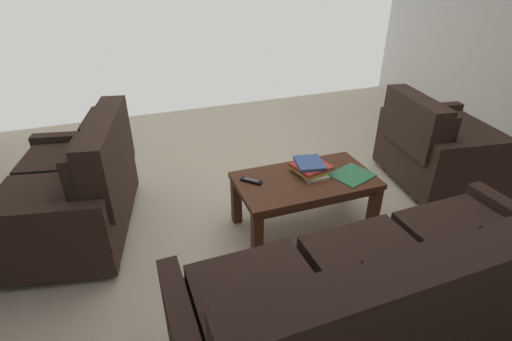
{
  "coord_description": "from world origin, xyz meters",
  "views": [
    {
      "loc": [
        1.04,
        2.4,
        1.88
      ],
      "look_at": [
        0.37,
        0.56,
        0.77
      ],
      "focal_mm": 26.94,
      "sensor_mm": 36.0,
      "label": 1
    }
  ],
  "objects_px": {
    "armchair_side": "(438,147)",
    "book_stack": "(310,168)",
    "sofa_main": "(386,303)",
    "coffee_table": "(305,186)",
    "loose_magazine": "(352,175)",
    "loveseat_near": "(78,189)",
    "tv_remote": "(251,181)"
  },
  "relations": [
    {
      "from": "loveseat_near",
      "to": "tv_remote",
      "type": "height_order",
      "value": "loveseat_near"
    },
    {
      "from": "coffee_table",
      "to": "armchair_side",
      "type": "distance_m",
      "value": 1.44
    },
    {
      "from": "loose_magazine",
      "to": "book_stack",
      "type": "bearing_deg",
      "value": 44.67
    },
    {
      "from": "armchair_side",
      "to": "tv_remote",
      "type": "distance_m",
      "value": 1.83
    },
    {
      "from": "book_stack",
      "to": "loose_magazine",
      "type": "distance_m",
      "value": 0.32
    },
    {
      "from": "book_stack",
      "to": "loose_magazine",
      "type": "xyz_separation_m",
      "value": [
        -0.28,
        0.14,
        -0.04
      ]
    },
    {
      "from": "sofa_main",
      "to": "coffee_table",
      "type": "xyz_separation_m",
      "value": [
        -0.12,
        -1.14,
        -0.02
      ]
    },
    {
      "from": "coffee_table",
      "to": "loose_magazine",
      "type": "xyz_separation_m",
      "value": [
        -0.34,
        0.08,
        0.08
      ]
    },
    {
      "from": "loveseat_near",
      "to": "book_stack",
      "type": "height_order",
      "value": "loveseat_near"
    },
    {
      "from": "coffee_table",
      "to": "armchair_side",
      "type": "height_order",
      "value": "armchair_side"
    },
    {
      "from": "coffee_table",
      "to": "book_stack",
      "type": "distance_m",
      "value": 0.15
    },
    {
      "from": "loose_magazine",
      "to": "coffee_table",
      "type": "bearing_deg",
      "value": 57.24
    },
    {
      "from": "loveseat_near",
      "to": "coffee_table",
      "type": "relative_size",
      "value": 1.29
    },
    {
      "from": "sofa_main",
      "to": "tv_remote",
      "type": "height_order",
      "value": "sofa_main"
    },
    {
      "from": "sofa_main",
      "to": "loose_magazine",
      "type": "distance_m",
      "value": 1.16
    },
    {
      "from": "loveseat_near",
      "to": "armchair_side",
      "type": "height_order",
      "value": "loveseat_near"
    },
    {
      "from": "coffee_table",
      "to": "tv_remote",
      "type": "distance_m",
      "value": 0.41
    },
    {
      "from": "book_stack",
      "to": "coffee_table",
      "type": "bearing_deg",
      "value": 41.83
    },
    {
      "from": "sofa_main",
      "to": "loose_magazine",
      "type": "bearing_deg",
      "value": -113.72
    },
    {
      "from": "coffee_table",
      "to": "tv_remote",
      "type": "height_order",
      "value": "tv_remote"
    },
    {
      "from": "book_stack",
      "to": "tv_remote",
      "type": "relative_size",
      "value": 2.0
    },
    {
      "from": "loveseat_near",
      "to": "tv_remote",
      "type": "relative_size",
      "value": 9.14
    },
    {
      "from": "armchair_side",
      "to": "book_stack",
      "type": "height_order",
      "value": "armchair_side"
    },
    {
      "from": "armchair_side",
      "to": "tv_remote",
      "type": "relative_size",
      "value": 7.29
    },
    {
      "from": "loveseat_near",
      "to": "tv_remote",
      "type": "xyz_separation_m",
      "value": [
        -1.19,
        0.44,
        0.07
      ]
    },
    {
      "from": "loveseat_near",
      "to": "armchair_side",
      "type": "bearing_deg",
      "value": 173.87
    },
    {
      "from": "loveseat_near",
      "to": "armchair_side",
      "type": "distance_m",
      "value": 3.03
    },
    {
      "from": "sofa_main",
      "to": "armchair_side",
      "type": "relative_size",
      "value": 1.95
    },
    {
      "from": "sofa_main",
      "to": "coffee_table",
      "type": "height_order",
      "value": "sofa_main"
    },
    {
      "from": "sofa_main",
      "to": "armchair_side",
      "type": "distance_m",
      "value": 2.04
    },
    {
      "from": "book_stack",
      "to": "tv_remote",
      "type": "height_order",
      "value": "book_stack"
    },
    {
      "from": "loveseat_near",
      "to": "loose_magazine",
      "type": "height_order",
      "value": "loveseat_near"
    }
  ]
}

